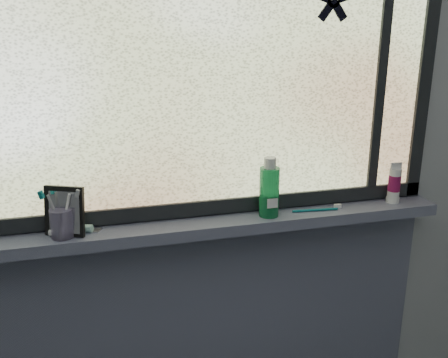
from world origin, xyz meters
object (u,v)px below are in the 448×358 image
object	(u,v)px
vanity_mirror	(65,211)
cream_tube	(395,181)
toothbrush_cup	(62,223)
mouthwash_bottle	(269,187)

from	to	relation	value
vanity_mirror	cream_tube	size ratio (longest dim) A/B	1.45
vanity_mirror	toothbrush_cup	world-z (taller)	vanity_mirror
vanity_mirror	cream_tube	xyz separation A→B (m)	(1.15, 0.00, 0.00)
toothbrush_cup	vanity_mirror	bearing A→B (deg)	55.72
toothbrush_cup	cream_tube	size ratio (longest dim) A/B	0.85
toothbrush_cup	mouthwash_bottle	distance (m)	0.68
mouthwash_bottle	cream_tube	bearing A→B (deg)	1.02
vanity_mirror	mouthwash_bottle	world-z (taller)	mouthwash_bottle
cream_tube	vanity_mirror	bearing A→B (deg)	-179.95
vanity_mirror	toothbrush_cup	xyz separation A→B (m)	(-0.01, -0.01, -0.03)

